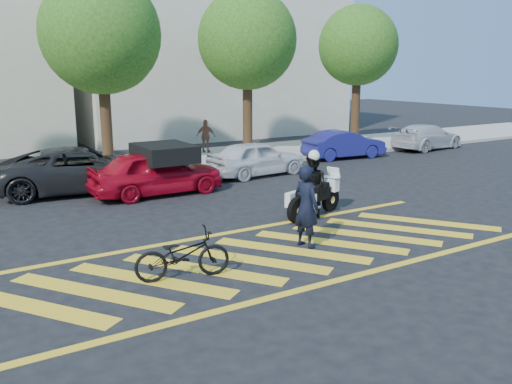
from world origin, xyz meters
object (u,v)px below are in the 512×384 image
officer_moto (313,186)px  parked_mid_left (81,170)px  officer_bike (306,206)px  parked_mid_right (256,158)px  parked_right (344,144)px  parked_far_right (427,137)px  red_convertible (156,172)px  police_motorcycle (314,197)px  bicycle (182,255)px

officer_moto → parked_mid_left: size_ratio=0.32×
officer_bike → officer_moto: 2.56m
officer_moto → parked_mid_right: officer_moto is taller
parked_right → parked_far_right: 5.40m
officer_moto → red_convertible: size_ratio=0.40×
police_motorcycle → parked_mid_right: bearing=55.9°
red_convertible → parked_far_right: red_convertible is taller
officer_bike → police_motorcycle: 2.59m
bicycle → officer_moto: (4.86, 2.26, 0.37)m
red_convertible → parked_far_right: size_ratio=0.99×
bicycle → officer_moto: size_ratio=1.08×
bicycle → officer_moto: officer_moto is taller
parked_mid_left → parked_right: 11.87m
red_convertible → parked_right: (9.90, 2.43, -0.10)m
officer_bike → police_motorcycle: size_ratio=0.85×
police_motorcycle → officer_bike: bearing=-148.9°
parked_right → bicycle: bearing=133.9°
bicycle → parked_far_right: parked_far_right is taller
parked_right → police_motorcycle: bearing=140.8°
police_motorcycle → officer_moto: 0.31m
officer_bike → parked_mid_right: bearing=-33.7°
parked_mid_left → parked_right: size_ratio=1.39×
police_motorcycle → parked_mid_left: parked_mid_left is taller
police_motorcycle → parked_far_right: (12.66, 7.21, 0.08)m
bicycle → parked_far_right: (17.54, 9.46, 0.14)m
officer_moto → parked_mid_right: bearing=145.7°
parked_far_right → officer_bike: bearing=115.6°
officer_bike → parked_right: bearing=-54.2°
officer_moto → red_convertible: officer_moto is taller
parked_mid_left → parked_right: parked_mid_left is taller
bicycle → parked_right: (12.14, 9.46, 0.14)m
parked_far_right → parked_mid_left: bearing=85.6°
bicycle → red_convertible: 7.38m
officer_bike → parked_mid_right: officer_bike is taller
officer_bike → police_motorcycle: officer_bike is taller
red_convertible → parked_far_right: (15.30, 2.43, -0.10)m
red_convertible → parked_right: size_ratio=1.12×
parked_mid_left → parked_mid_right: bearing=-88.0°
bicycle → officer_moto: bearing=-53.0°
officer_moto → parked_right: size_ratio=0.45×
police_motorcycle → officer_moto: (-0.02, 0.01, 0.31)m
police_motorcycle → parked_mid_right: parked_mid_right is taller
officer_moto → parked_far_right: officer_moto is taller
red_convertible → parked_right: red_convertible is taller
officer_bike → parked_far_right: officer_bike is taller
red_convertible → parked_mid_right: 4.51m
parked_mid_left → parked_far_right: parked_mid_left is taller
police_motorcycle → parked_mid_left: (-4.58, 6.47, 0.19)m
officer_bike → parked_far_right: (14.36, 9.13, -0.32)m
bicycle → parked_mid_left: parked_mid_left is taller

